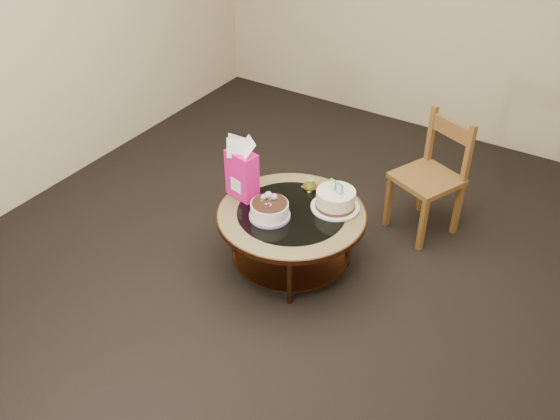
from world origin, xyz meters
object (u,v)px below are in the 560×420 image
Objects in this scene: decorated_cake at (270,210)px; dining_chair at (431,176)px; cream_cake at (336,200)px; gift_bag at (242,168)px; coffee_table at (291,221)px.

decorated_cake is 1.28m from dining_chair.
dining_chair is at bearing 78.27° from cream_cake.
gift_bag reaches higher than decorated_cake.
gift_bag is at bearing -114.05° from dining_chair.
decorated_cake is at bearing -116.72° from cream_cake.
cream_cake reaches higher than coffee_table.
dining_chair is at bearing 55.36° from decorated_cake.
decorated_cake is at bearing -7.74° from gift_bag.
decorated_cake reaches higher than coffee_table.
decorated_cake is 0.46m from cream_cake.
gift_bag is 1.41m from dining_chair.
gift_bag is at bearing -178.15° from coffee_table.
cream_cake is 0.74× the size of gift_bag.
coffee_table is at bearing -100.96° from dining_chair.
gift_bag reaches higher than coffee_table.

